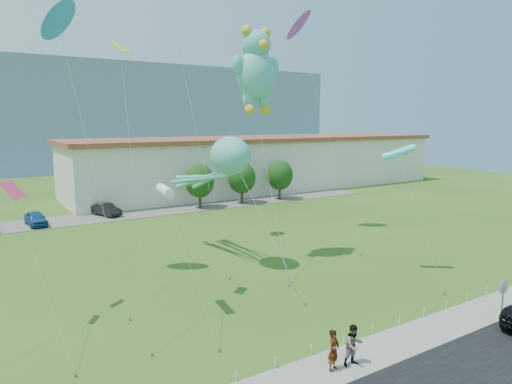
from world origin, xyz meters
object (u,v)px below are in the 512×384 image
(pedestrian_right, at_px, (354,345))
(octopus_kite, at_px, (220,166))
(warehouse, at_px, (264,163))
(pedestrian_left, at_px, (334,350))
(teddy_bear_kite, at_px, (256,69))
(stop_sign, at_px, (503,292))
(parked_car_blue, at_px, (36,218))
(parked_car_black, at_px, (106,210))

(pedestrian_right, height_order, octopus_kite, octopus_kite)
(warehouse, height_order, pedestrian_left, warehouse)
(octopus_kite, distance_m, teddy_bear_kite, 7.52)
(stop_sign, relative_size, octopus_kite, 0.16)
(parked_car_blue, xyz_separation_m, parked_car_black, (7.37, 1.14, -0.03))
(stop_sign, xyz_separation_m, parked_car_black, (-10.54, 39.60, -1.12))
(warehouse, xyz_separation_m, pedestrian_right, (-26.07, -47.08, -3.10))
(pedestrian_left, distance_m, teddy_bear_kite, 20.98)
(pedestrian_left, relative_size, pedestrian_right, 0.98)
(pedestrian_right, xyz_separation_m, teddy_bear_kite, (4.56, 15.28, 13.43))
(parked_car_blue, bearing_deg, warehouse, 10.52)
(parked_car_blue, height_order, parked_car_black, parked_car_blue)
(pedestrian_right, distance_m, parked_car_blue, 38.27)
(pedestrian_left, xyz_separation_m, octopus_kite, (2.98, 15.94, 6.44))
(pedestrian_left, xyz_separation_m, parked_car_blue, (-7.33, 37.18, -0.22))
(parked_car_blue, relative_size, teddy_bear_kite, 0.24)
(stop_sign, xyz_separation_m, parked_car_blue, (-17.91, 38.47, -1.09))
(pedestrian_left, xyz_separation_m, parked_car_black, (0.04, 38.31, -0.25))
(warehouse, bearing_deg, stop_sign, -108.90)
(warehouse, relative_size, parked_car_blue, 14.43)
(warehouse, relative_size, pedestrian_left, 33.71)
(warehouse, xyz_separation_m, teddy_bear_kite, (-21.51, -31.81, 10.33))
(stop_sign, height_order, teddy_bear_kite, teddy_bear_kite)
(warehouse, height_order, octopus_kite, octopus_kite)
(stop_sign, relative_size, parked_car_blue, 0.59)
(parked_car_black, xyz_separation_m, teddy_bear_kite, (5.53, -23.20, 13.70))
(pedestrian_left, relative_size, parked_car_black, 0.43)
(stop_sign, height_order, pedestrian_left, stop_sign)
(parked_car_blue, bearing_deg, pedestrian_left, -84.14)
(pedestrian_left, relative_size, parked_car_blue, 0.43)
(stop_sign, height_order, pedestrian_right, stop_sign)
(pedestrian_right, relative_size, parked_car_blue, 0.44)
(warehouse, bearing_deg, octopus_kite, -127.88)
(parked_car_blue, distance_m, octopus_kite, 24.54)
(pedestrian_right, relative_size, octopus_kite, 0.12)
(warehouse, distance_m, stop_sign, 51.00)
(pedestrian_left, distance_m, octopus_kite, 17.44)
(pedestrian_right, distance_m, octopus_kite, 17.45)
(pedestrian_left, height_order, octopus_kite, octopus_kite)
(stop_sign, relative_size, pedestrian_left, 1.38)
(parked_car_blue, relative_size, octopus_kite, 0.27)
(warehouse, distance_m, pedestrian_right, 53.91)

